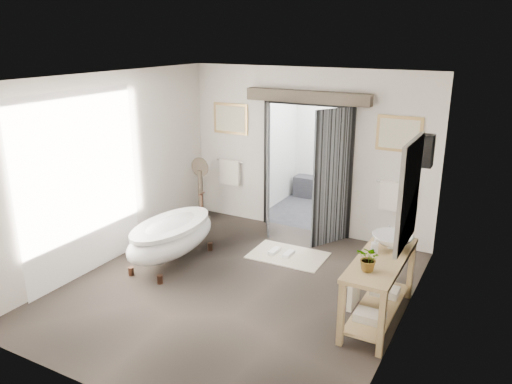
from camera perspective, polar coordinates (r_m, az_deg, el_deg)
ground_plane at (r=7.19m, az=-2.31°, el=-10.83°), size 5.00×5.00×0.00m
room_shell at (r=6.42m, az=-3.37°, el=3.48°), size 4.52×5.02×2.91m
shower_room at (r=10.27m, az=9.04°, el=3.22°), size 2.22×2.01×2.51m
back_wall_dressing at (r=8.60m, az=5.46°, el=5.05°), size 3.82×0.76×2.52m
clawfoot_tub at (r=7.84m, az=-9.63°, el=-4.99°), size 0.82×1.85×0.90m
vanity at (r=6.40m, az=13.69°, el=-10.05°), size 0.57×1.60×0.85m
pedestal_mirror at (r=9.44m, az=-6.33°, el=-0.28°), size 0.37×0.24×1.25m
rug at (r=8.14m, az=3.67°, el=-7.24°), size 1.22×0.83×0.01m
slippers at (r=8.15m, az=2.92°, el=-6.91°), size 0.36×0.28×0.05m
basin at (r=6.52m, az=15.31°, el=-5.44°), size 0.67×0.67×0.18m
plant at (r=5.82m, az=12.84°, el=-7.43°), size 0.33×0.30×0.31m
soap_bottle_a at (r=6.34m, az=13.41°, el=-5.94°), size 0.10×0.11×0.19m
soap_bottle_b at (r=6.85m, az=15.00°, el=-4.29°), size 0.15×0.15×0.18m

